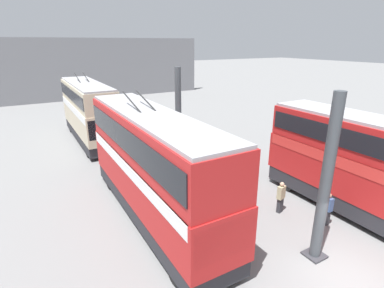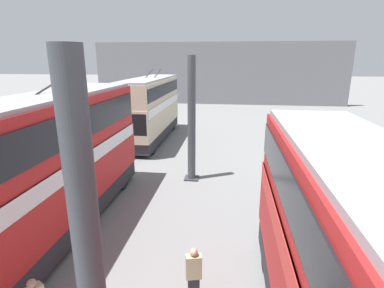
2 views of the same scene
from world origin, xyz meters
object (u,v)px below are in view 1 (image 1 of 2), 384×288
Objects in this scene: bus_right_near at (153,161)px; person_by_left_row at (327,208)px; person_aisle_midway at (281,197)px; bus_left_near at (380,167)px; bus_right_far at (88,109)px; person_by_right_row at (246,235)px.

person_by_left_row is at bearing -124.39° from bus_right_near.
bus_right_near is at bearing -130.03° from person_aisle_midway.
bus_right_near is at bearing -30.27° from person_by_left_row.
bus_right_far is at bearing 24.53° from bus_left_near.
bus_left_near is 7.03× the size of person_by_left_row.
bus_left_near is 7.06× the size of person_by_right_row.
bus_left_near reaches higher than person_aisle_midway.
bus_right_far reaches higher than bus_left_near.
person_by_right_row is (-18.06, -2.06, -1.99)m from bus_right_far.
person_aisle_midway is (2.66, 3.18, -1.91)m from bus_left_near.
person_aisle_midway is at bearing -116.10° from bus_right_near.
bus_left_near is at bearing 36.14° from person_aisle_midway.
bus_left_near is 7.05m from person_by_right_row.
bus_right_far is at bearing 126.43° from person_by_right_row.
bus_right_far is 19.61m from person_by_left_row.
person_by_right_row is at bearing 80.53° from bus_left_near.
bus_right_near is 8.34m from person_by_left_row.
bus_left_near is 10.28m from bus_right_near.
person_by_right_row is (1.12, 6.69, -1.94)m from bus_left_near.
person_aisle_midway is 1.03× the size of person_by_right_row.
bus_right_far reaches higher than person_by_right_row.
bus_left_near reaches higher than person_by_left_row.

